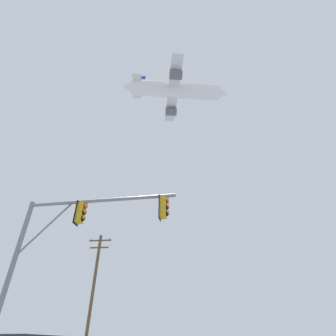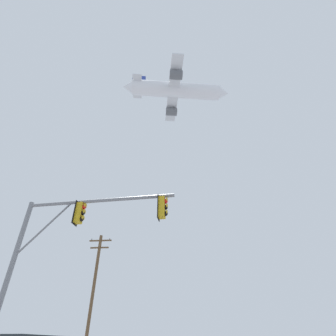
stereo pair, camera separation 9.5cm
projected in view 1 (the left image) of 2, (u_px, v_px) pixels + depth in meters
signal_pole_near at (71, 236)px, 10.72m from camera, size 6.61×0.73×6.76m
utility_pole at (93, 289)px, 23.42m from camera, size 2.20×0.28×10.46m
airplane at (176, 90)px, 58.41m from camera, size 23.67×18.29×6.45m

